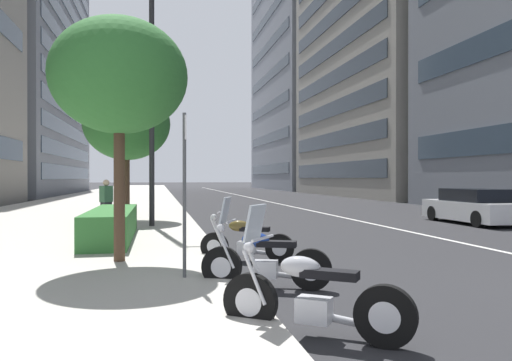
{
  "coord_description": "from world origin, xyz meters",
  "views": [
    {
      "loc": [
        -5.11,
        8.3,
        1.81
      ],
      "look_at": [
        15.82,
        4.16,
        1.7
      ],
      "focal_mm": 34.94,
      "sensor_mm": 36.0,
      "label": 1
    }
  ],
  "objects_px": {
    "motorcycle_nearest_camera": "(263,261)",
    "motorcycle_mid_row": "(246,243)",
    "street_lamp_with_banners": "(162,71)",
    "street_tree_far_plaza": "(119,77)",
    "motorcycle_second_in_row": "(311,298)",
    "car_far_down_avenue": "(473,207)",
    "parking_sign_by_curb": "(185,179)",
    "street_tree_mid_sidewalk": "(127,124)",
    "pedestrian_on_plaza": "(106,202)"
  },
  "relations": [
    {
      "from": "motorcycle_second_in_row",
      "to": "car_far_down_avenue",
      "type": "bearing_deg",
      "value": -95.5
    },
    {
      "from": "street_tree_mid_sidewalk",
      "to": "motorcycle_mid_row",
      "type": "bearing_deg",
      "value": -162.63
    },
    {
      "from": "motorcycle_second_in_row",
      "to": "street_lamp_with_banners",
      "type": "distance_m",
      "value": 13.26
    },
    {
      "from": "street_tree_mid_sidewalk",
      "to": "pedestrian_on_plaza",
      "type": "xyz_separation_m",
      "value": [
        -2.4,
        0.56,
        -3.01
      ]
    },
    {
      "from": "street_tree_mid_sidewalk",
      "to": "pedestrian_on_plaza",
      "type": "distance_m",
      "value": 3.89
    },
    {
      "from": "pedestrian_on_plaza",
      "to": "street_tree_far_plaza",
      "type": "bearing_deg",
      "value": -41.58
    },
    {
      "from": "motorcycle_second_in_row",
      "to": "street_tree_mid_sidewalk",
      "type": "relative_size",
      "value": 0.36
    },
    {
      "from": "car_far_down_avenue",
      "to": "pedestrian_on_plaza",
      "type": "relative_size",
      "value": 2.89
    },
    {
      "from": "motorcycle_mid_row",
      "to": "pedestrian_on_plaza",
      "type": "bearing_deg",
      "value": -40.79
    },
    {
      "from": "motorcycle_mid_row",
      "to": "pedestrian_on_plaza",
      "type": "height_order",
      "value": "pedestrian_on_plaza"
    },
    {
      "from": "motorcycle_nearest_camera",
      "to": "car_far_down_avenue",
      "type": "distance_m",
      "value": 14.32
    },
    {
      "from": "motorcycle_mid_row",
      "to": "parking_sign_by_curb",
      "type": "xyz_separation_m",
      "value": [
        -2.25,
        1.43,
        1.38
      ]
    },
    {
      "from": "street_lamp_with_banners",
      "to": "street_tree_mid_sidewalk",
      "type": "distance_m",
      "value": 3.55
    },
    {
      "from": "motorcycle_second_in_row",
      "to": "car_far_down_avenue",
      "type": "xyz_separation_m",
      "value": [
        12.23,
        -10.54,
        0.21
      ]
    },
    {
      "from": "motorcycle_second_in_row",
      "to": "street_tree_far_plaza",
      "type": "bearing_deg",
      "value": -27.97
    },
    {
      "from": "parking_sign_by_curb",
      "to": "street_tree_far_plaza",
      "type": "bearing_deg",
      "value": 32.12
    },
    {
      "from": "motorcycle_nearest_camera",
      "to": "street_tree_mid_sidewalk",
      "type": "distance_m",
      "value": 13.3
    },
    {
      "from": "street_lamp_with_banners",
      "to": "street_tree_far_plaza",
      "type": "relative_size",
      "value": 1.87
    },
    {
      "from": "motorcycle_mid_row",
      "to": "pedestrian_on_plaza",
      "type": "xyz_separation_m",
      "value": [
        7.43,
        3.63,
        0.54
      ]
    },
    {
      "from": "street_lamp_with_banners",
      "to": "motorcycle_mid_row",
      "type": "bearing_deg",
      "value": -166.15
    },
    {
      "from": "motorcycle_nearest_camera",
      "to": "motorcycle_second_in_row",
      "type": "bearing_deg",
      "value": 111.26
    },
    {
      "from": "motorcycle_nearest_camera",
      "to": "street_tree_mid_sidewalk",
      "type": "xyz_separation_m",
      "value": [
        12.49,
        2.9,
        3.51
      ]
    },
    {
      "from": "car_far_down_avenue",
      "to": "pedestrian_on_plaza",
      "type": "bearing_deg",
      "value": 88.92
    },
    {
      "from": "motorcycle_mid_row",
      "to": "car_far_down_avenue",
      "type": "distance_m",
      "value": 12.53
    },
    {
      "from": "motorcycle_nearest_camera",
      "to": "street_tree_mid_sidewalk",
      "type": "bearing_deg",
      "value": -55.8
    },
    {
      "from": "pedestrian_on_plaza",
      "to": "car_far_down_avenue",
      "type": "bearing_deg",
      "value": 39.33
    },
    {
      "from": "motorcycle_second_in_row",
      "to": "parking_sign_by_curb",
      "type": "xyz_separation_m",
      "value": [
        2.96,
        1.26,
        1.34
      ]
    },
    {
      "from": "parking_sign_by_curb",
      "to": "motorcycle_nearest_camera",
      "type": "bearing_deg",
      "value": -108.36
    },
    {
      "from": "street_lamp_with_banners",
      "to": "motorcycle_nearest_camera",
      "type": "bearing_deg",
      "value": -170.9
    },
    {
      "from": "motorcycle_mid_row",
      "to": "parking_sign_by_curb",
      "type": "height_order",
      "value": "parking_sign_by_curb"
    },
    {
      "from": "motorcycle_mid_row",
      "to": "parking_sign_by_curb",
      "type": "relative_size",
      "value": 0.71
    },
    {
      "from": "street_lamp_with_banners",
      "to": "pedestrian_on_plaza",
      "type": "relative_size",
      "value": 5.66
    },
    {
      "from": "motorcycle_second_in_row",
      "to": "car_far_down_avenue",
      "type": "distance_m",
      "value": 16.14
    },
    {
      "from": "parking_sign_by_curb",
      "to": "street_tree_mid_sidewalk",
      "type": "relative_size",
      "value": 0.52
    },
    {
      "from": "motorcycle_nearest_camera",
      "to": "street_tree_far_plaza",
      "type": "height_order",
      "value": "street_tree_far_plaza"
    },
    {
      "from": "motorcycle_nearest_camera",
      "to": "parking_sign_by_curb",
      "type": "bearing_deg",
      "value": 2.76
    },
    {
      "from": "motorcycle_mid_row",
      "to": "street_tree_mid_sidewalk",
      "type": "xyz_separation_m",
      "value": [
        9.83,
        3.08,
        3.55
      ]
    },
    {
      "from": "street_tree_far_plaza",
      "to": "pedestrian_on_plaza",
      "type": "relative_size",
      "value": 3.02
    },
    {
      "from": "motorcycle_nearest_camera",
      "to": "motorcycle_mid_row",
      "type": "relative_size",
      "value": 1.05
    },
    {
      "from": "motorcycle_second_in_row",
      "to": "motorcycle_nearest_camera",
      "type": "distance_m",
      "value": 2.54
    },
    {
      "from": "motorcycle_nearest_camera",
      "to": "motorcycle_mid_row",
      "type": "height_order",
      "value": "motorcycle_nearest_camera"
    },
    {
      "from": "motorcycle_nearest_camera",
      "to": "car_far_down_avenue",
      "type": "relative_size",
      "value": 0.44
    },
    {
      "from": "car_far_down_avenue",
      "to": "street_tree_mid_sidewalk",
      "type": "xyz_separation_m",
      "value": [
        2.8,
        13.44,
        3.3
      ]
    },
    {
      "from": "motorcycle_mid_row",
      "to": "parking_sign_by_curb",
      "type": "bearing_deg",
      "value": 80.71
    },
    {
      "from": "motorcycle_mid_row",
      "to": "street_lamp_with_banners",
      "type": "height_order",
      "value": "street_lamp_with_banners"
    },
    {
      "from": "motorcycle_nearest_camera",
      "to": "parking_sign_by_curb",
      "type": "relative_size",
      "value": 0.75
    },
    {
      "from": "street_lamp_with_banners",
      "to": "street_tree_mid_sidewalk",
      "type": "relative_size",
      "value": 1.72
    },
    {
      "from": "parking_sign_by_curb",
      "to": "street_tree_mid_sidewalk",
      "type": "bearing_deg",
      "value": 7.77
    },
    {
      "from": "street_tree_far_plaza",
      "to": "street_tree_mid_sidewalk",
      "type": "bearing_deg",
      "value": 2.56
    },
    {
      "from": "motorcycle_second_in_row",
      "to": "street_tree_far_plaza",
      "type": "height_order",
      "value": "street_tree_far_plaza"
    }
  ]
}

